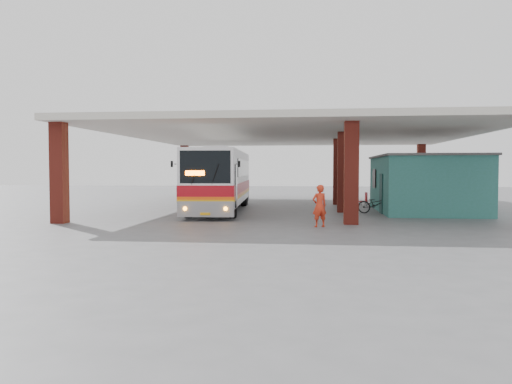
{
  "coord_description": "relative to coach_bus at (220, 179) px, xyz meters",
  "views": [
    {
      "loc": [
        1.43,
        -24.4,
        2.32
      ],
      "look_at": [
        -1.4,
        0.0,
        1.21
      ],
      "focal_mm": 35.0,
      "sensor_mm": 36.0,
      "label": 1
    }
  ],
  "objects": [
    {
      "name": "shop_building",
      "position": [
        11.3,
        0.73,
        -0.2
      ],
      "size": [
        5.2,
        8.2,
        3.11
      ],
      "color": "#2C6F5F",
      "rests_on": "ground"
    },
    {
      "name": "ground",
      "position": [
        3.8,
        -3.27,
        -1.76
      ],
      "size": [
        90.0,
        90.0,
        0.0
      ],
      "primitive_type": "plane",
      "color": "#515154",
      "rests_on": "ground"
    },
    {
      "name": "brick_columns",
      "position": [
        5.23,
        1.73,
        0.41
      ],
      "size": [
        20.1,
        21.6,
        4.35
      ],
      "color": "maroon",
      "rests_on": "ground"
    },
    {
      "name": "motorcycle",
      "position": [
        8.5,
        -1.09,
        -1.25
      ],
      "size": [
        2.08,
        1.2,
        1.03
      ],
      "primitive_type": "imported",
      "rotation": [
        0.0,
        0.0,
        1.29
      ],
      "color": "black",
      "rests_on": "ground"
    },
    {
      "name": "pedestrian",
      "position": [
        5.46,
        -7.46,
        -0.91
      ],
      "size": [
        0.74,
        0.64,
        1.71
      ],
      "primitive_type": "imported",
      "rotation": [
        0.0,
        0.0,
        3.59
      ],
      "color": "red",
      "rests_on": "ground"
    },
    {
      "name": "canopy_roof",
      "position": [
        4.3,
        3.23,
        2.74
      ],
      "size": [
        21.0,
        23.0,
        0.3
      ],
      "primitive_type": "cube",
      "color": "beige",
      "rests_on": "brick_columns"
    },
    {
      "name": "coach_bus",
      "position": [
        0.0,
        0.0,
        0.0
      ],
      "size": [
        3.44,
        12.33,
        3.55
      ],
      "rotation": [
        0.0,
        0.0,
        0.07
      ],
      "color": "white",
      "rests_on": "ground"
    },
    {
      "name": "red_chair",
      "position": [
        8.52,
        5.21,
        -1.37
      ],
      "size": [
        0.51,
        0.51,
        0.85
      ],
      "rotation": [
        0.0,
        0.0,
        0.17
      ],
      "color": "#B31319",
      "rests_on": "ground"
    }
  ]
}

